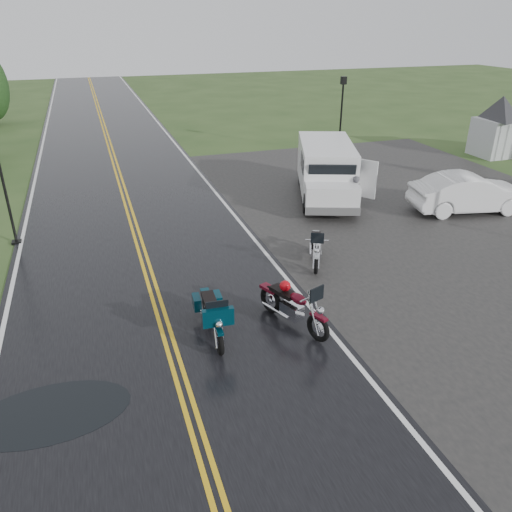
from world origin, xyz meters
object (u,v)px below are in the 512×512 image
(sedan_white, at_px, (469,194))
(lamp_post_far_right, at_px, (341,116))
(visitor_center, at_px, (501,111))
(lamp_post_near_left, at_px, (5,190))
(van_white, at_px, (308,185))
(motorcycle_silver, at_px, (316,256))
(person_at_van, at_px, (354,196))
(motorcycle_red, at_px, (319,318))
(motorcycle_teal, at_px, (219,331))

(sedan_white, height_order, lamp_post_far_right, lamp_post_far_right)
(lamp_post_far_right, bearing_deg, sedan_white, -86.58)
(visitor_center, relative_size, lamp_post_near_left, 4.23)
(van_white, relative_size, lamp_post_far_right, 1.40)
(motorcycle_silver, distance_m, lamp_post_near_left, 10.28)
(person_at_van, relative_size, lamp_post_near_left, 0.40)
(motorcycle_red, distance_m, van_white, 8.59)
(visitor_center, bearing_deg, van_white, -159.46)
(motorcycle_red, bearing_deg, visitor_center, 17.07)
(visitor_center, xyz_separation_m, sedan_white, (-7.37, -6.85, -1.65))
(visitor_center, bearing_deg, motorcycle_silver, -147.18)
(motorcycle_red, height_order, motorcycle_teal, motorcycle_red)
(person_at_van, bearing_deg, sedan_white, 152.59)
(motorcycle_teal, bearing_deg, sedan_white, 30.16)
(motorcycle_teal, relative_size, lamp_post_near_left, 0.59)
(person_at_van, bearing_deg, lamp_post_near_left, -17.85)
(lamp_post_near_left, bearing_deg, lamp_post_far_right, 25.01)
(motorcycle_red, xyz_separation_m, motorcycle_silver, (1.40, 3.13, -0.06))
(person_at_van, height_order, lamp_post_near_left, lamp_post_near_left)
(person_at_van, xyz_separation_m, lamp_post_far_right, (3.81, 8.65, 1.33))
(motorcycle_red, relative_size, van_white, 0.40)
(motorcycle_red, height_order, person_at_van, person_at_van)
(motorcycle_red, bearing_deg, motorcycle_silver, 45.15)
(van_white, height_order, lamp_post_near_left, lamp_post_near_left)
(lamp_post_near_left, xyz_separation_m, lamp_post_far_right, (16.00, 7.46, 0.20))
(sedan_white, distance_m, lamp_post_near_left, 16.79)
(motorcycle_silver, relative_size, person_at_van, 1.40)
(motorcycle_silver, xyz_separation_m, sedan_white, (7.91, 3.00, 0.12))
(motorcycle_teal, bearing_deg, motorcycle_silver, 41.11)
(van_white, xyz_separation_m, lamp_post_far_right, (5.49, 8.02, 0.94))
(lamp_post_near_left, bearing_deg, motorcycle_red, -49.43)
(motorcycle_teal, bearing_deg, motorcycle_red, -3.08)
(visitor_center, bearing_deg, lamp_post_near_left, -169.41)
(motorcycle_teal, bearing_deg, person_at_van, 47.70)
(motorcycle_teal, relative_size, motorcycle_silver, 1.05)
(motorcycle_silver, relative_size, lamp_post_far_right, 0.51)
(motorcycle_red, xyz_separation_m, sedan_white, (9.30, 6.13, 0.06))
(visitor_center, xyz_separation_m, motorcycle_silver, (-15.28, -9.85, -1.77))
(person_at_van, relative_size, lamp_post_far_right, 0.36)
(sedan_white, bearing_deg, motorcycle_teal, 127.68)
(lamp_post_near_left, bearing_deg, motorcycle_silver, -31.76)
(van_white, bearing_deg, visitor_center, 40.85)
(person_at_van, bearing_deg, lamp_post_far_right, -126.04)
(van_white, xyz_separation_m, sedan_white, (6.08, -1.82, -0.41))
(visitor_center, height_order, van_white, visitor_center)
(van_white, bearing_deg, motorcycle_teal, -105.48)
(visitor_center, relative_size, sedan_white, 3.54)
(van_white, xyz_separation_m, lamp_post_near_left, (-10.51, 0.56, 0.74))
(motorcycle_red, height_order, lamp_post_near_left, lamp_post_near_left)
(van_white, xyz_separation_m, person_at_van, (1.68, -0.63, -0.40))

